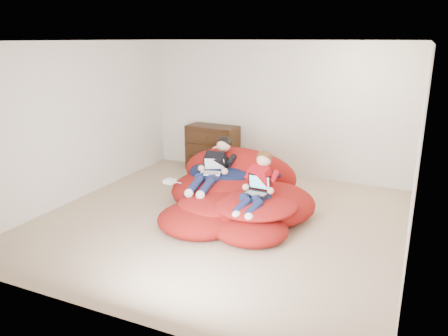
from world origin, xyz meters
TOP-DOWN VIEW (x-y plane):
  - room_shell at (0.00, 0.00)m, footprint 5.10×5.10m
  - dresser at (-1.19, 2.24)m, footprint 1.02×0.59m
  - beanbag_pile at (0.08, 0.41)m, footprint 2.36×2.39m
  - cream_pillow at (-0.53, 1.27)m, footprint 0.48×0.31m
  - older_boy at (-0.30, 0.49)m, footprint 0.36×1.21m
  - younger_boy at (0.57, 0.03)m, footprint 0.39×0.97m
  - laptop_white at (-0.30, 0.38)m, footprint 0.35×0.39m
  - laptop_black at (0.57, -0.00)m, footprint 0.33×0.28m
  - power_adapter at (-0.92, 0.14)m, footprint 0.18×0.18m

SIDE VIEW (x-z plane):
  - room_shell at x=0.00m, z-range -1.17..1.60m
  - beanbag_pile at x=0.08m, z-range -0.19..0.72m
  - power_adapter at x=-0.92m, z-range 0.39..0.45m
  - dresser at x=-1.19m, z-range 0.00..0.89m
  - laptop_black at x=0.57m, z-range 0.45..0.68m
  - cream_pillow at x=-0.53m, z-range 0.47..0.77m
  - laptop_white at x=-0.30m, z-range 0.52..0.73m
  - younger_boy at x=0.57m, z-range 0.27..1.01m
  - older_boy at x=-0.30m, z-range 0.33..1.01m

